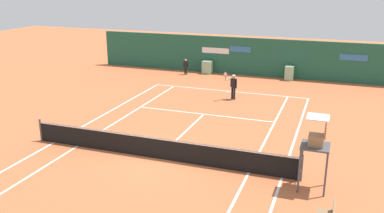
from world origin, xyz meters
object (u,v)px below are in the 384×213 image
player_on_baseline (233,85)px  tennis_ball_near_service_line (219,123)px  ball_kid_centre_post (186,66)px  tennis_ball_mid_court (183,110)px  umpire_chair (316,143)px  tennis_ball_by_sideline (277,121)px

player_on_baseline → tennis_ball_near_service_line: (0.46, -4.76, -0.92)m
ball_kid_centre_post → tennis_ball_mid_court: (3.21, -8.93, -0.68)m
umpire_chair → tennis_ball_near_service_line: 7.87m
player_on_baseline → tennis_ball_near_service_line: player_on_baseline is taller
tennis_ball_near_service_line → ball_kid_centre_post: bearing=119.1°
player_on_baseline → ball_kid_centre_post: (-5.33, 5.64, -0.24)m
player_on_baseline → ball_kid_centre_post: player_on_baseline is taller
player_on_baseline → tennis_ball_mid_court: (-2.12, -3.30, -0.92)m
tennis_ball_mid_court → tennis_ball_by_sideline: 5.42m
umpire_chair → ball_kid_centre_post: bearing=34.5°
player_on_baseline → tennis_ball_by_sideline: size_ratio=26.69×
umpire_chair → tennis_ball_mid_court: size_ratio=41.04×
tennis_ball_by_sideline → tennis_ball_mid_court: bearing=180.0°
ball_kid_centre_post → tennis_ball_near_service_line: ball_kid_centre_post is taller
tennis_ball_mid_court → tennis_ball_near_service_line: same height
ball_kid_centre_post → tennis_ball_by_sideline: ball_kid_centre_post is taller
ball_kid_centre_post → tennis_ball_mid_court: bearing=110.9°
ball_kid_centre_post → tennis_ball_near_service_line: (5.79, -10.40, -0.68)m
ball_kid_centre_post → tennis_ball_near_service_line: size_ratio=18.30×
umpire_chair → ball_kid_centre_post: (-11.00, 16.02, -1.10)m
player_on_baseline → tennis_ball_mid_court: player_on_baseline is taller
umpire_chair → tennis_ball_near_service_line: size_ratio=41.04×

